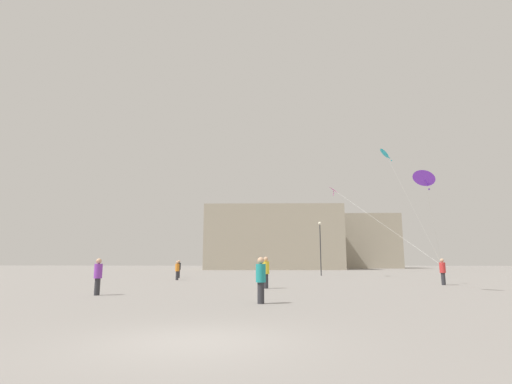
% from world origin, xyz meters
% --- Properties ---
extents(ground_plane, '(300.00, 300.00, 0.00)m').
position_xyz_m(ground_plane, '(0.00, 0.00, 0.00)').
color(ground_plane, gray).
extents(person_in_red, '(0.39, 0.39, 1.79)m').
position_xyz_m(person_in_red, '(12.51, 20.37, 0.98)').
color(person_in_red, '#2D2D33').
rests_on(person_in_red, ground_plane).
extents(person_in_yellow, '(0.41, 0.41, 1.86)m').
position_xyz_m(person_in_yellow, '(0.61, 15.96, 1.02)').
color(person_in_yellow, '#2D2D33').
rests_on(person_in_yellow, ground_plane).
extents(person_in_orange, '(0.36, 0.36, 1.64)m').
position_xyz_m(person_in_orange, '(-7.64, 26.24, 0.90)').
color(person_in_orange, '#2D2D33').
rests_on(person_in_orange, ground_plane).
extents(person_in_black, '(0.37, 0.37, 1.72)m').
position_xyz_m(person_in_black, '(-8.74, 30.73, 0.94)').
color(person_in_black, '#2D2D33').
rests_on(person_in_black, ground_plane).
extents(person_in_purple, '(0.38, 0.38, 1.73)m').
position_xyz_m(person_in_purple, '(-7.16, 10.52, 0.95)').
color(person_in_purple, '#2D2D33').
rests_on(person_in_purple, ground_plane).
extents(person_in_teal, '(0.38, 0.38, 1.75)m').
position_xyz_m(person_in_teal, '(0.86, 7.29, 0.96)').
color(person_in_teal, '#2D2D33').
rests_on(person_in_teal, ground_plane).
extents(kite_magenta_delta, '(6.12, 15.15, 8.29)m').
position_xyz_m(kite_magenta_delta, '(7.16, 34.33, 9.08)').
color(kite_magenta_delta, '#D12899').
extents(kite_cyan_diamond, '(3.79, 0.88, 8.42)m').
position_xyz_m(kite_cyan_diamond, '(9.12, 20.22, 9.23)').
color(kite_cyan_diamond, '#1EB2C6').
extents(kite_violet_diamond, '(3.78, 7.19, 5.34)m').
position_xyz_m(kite_violet_diamond, '(9.55, 14.01, 6.17)').
color(kite_violet_diamond, purple).
extents(building_left_hall, '(28.18, 19.11, 12.72)m').
position_xyz_m(building_left_hall, '(-1.00, 76.74, 6.36)').
color(building_left_hall, '#A39984').
rests_on(building_left_hall, ground_plane).
extents(building_centre_hall, '(23.55, 13.01, 12.83)m').
position_xyz_m(building_centre_hall, '(17.00, 92.07, 6.42)').
color(building_centre_hall, '#A39984').
rests_on(building_centre_hall, ground_plane).
extents(lamppost_east, '(0.36, 0.36, 6.13)m').
position_xyz_m(lamppost_east, '(5.73, 38.05, 3.99)').
color(lamppost_east, '#2D2D30').
rests_on(lamppost_east, ground_plane).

